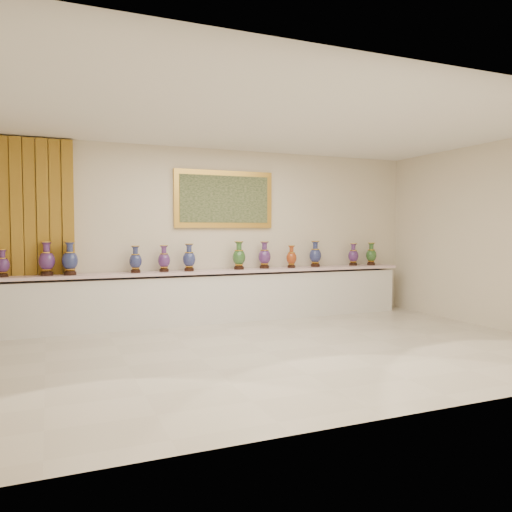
{
  "coord_description": "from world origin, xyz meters",
  "views": [
    {
      "loc": [
        -2.6,
        -5.87,
        1.59
      ],
      "look_at": [
        0.56,
        1.7,
        1.16
      ],
      "focal_mm": 35.0,
      "sensor_mm": 36.0,
      "label": 1
    }
  ],
  "objects_px": {
    "vase_0": "(3,265)",
    "vase_1": "(47,260)",
    "vase_2": "(70,260)",
    "counter": "(213,297)"
  },
  "relations": [
    {
      "from": "vase_1",
      "to": "vase_0",
      "type": "bearing_deg",
      "value": -179.11
    },
    {
      "from": "counter",
      "to": "vase_2",
      "type": "distance_m",
      "value": 2.41
    },
    {
      "from": "vase_0",
      "to": "vase_2",
      "type": "distance_m",
      "value": 0.92
    },
    {
      "from": "counter",
      "to": "vase_0",
      "type": "distance_m",
      "value": 3.29
    },
    {
      "from": "vase_1",
      "to": "vase_2",
      "type": "height_order",
      "value": "vase_1"
    },
    {
      "from": "counter",
      "to": "vase_1",
      "type": "xyz_separation_m",
      "value": [
        -2.63,
        -0.0,
        0.69
      ]
    },
    {
      "from": "vase_0",
      "to": "vase_1",
      "type": "xyz_separation_m",
      "value": [
        0.59,
        0.01,
        0.05
      ]
    },
    {
      "from": "vase_2",
      "to": "vase_0",
      "type": "bearing_deg",
      "value": 177.36
    },
    {
      "from": "counter",
      "to": "vase_1",
      "type": "bearing_deg",
      "value": -179.97
    },
    {
      "from": "vase_0",
      "to": "vase_1",
      "type": "distance_m",
      "value": 0.6
    }
  ]
}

